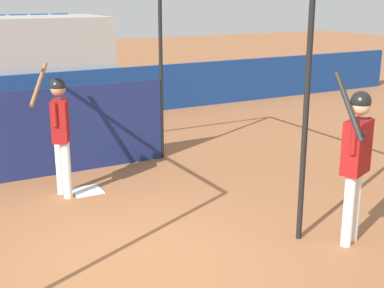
{
  "coord_description": "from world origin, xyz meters",
  "views": [
    {
      "loc": [
        -2.15,
        -5.22,
        2.99
      ],
      "look_at": [
        1.18,
        0.82,
        1.05
      ],
      "focal_mm": 50.0,
      "sensor_mm": 36.0,
      "label": 1
    }
  ],
  "objects": [
    {
      "name": "batting_cage",
      "position": [
        0.11,
        2.86,
        1.34
      ],
      "size": [
        3.91,
        4.04,
        3.19
      ],
      "color": "black",
      "rests_on": "ground"
    },
    {
      "name": "player_batter",
      "position": [
        -0.15,
        2.48,
        1.11
      ],
      "size": [
        0.6,
        0.92,
        1.98
      ],
      "rotation": [
        0.0,
        0.0,
        1.17
      ],
      "color": "white",
      "rests_on": "ground"
    },
    {
      "name": "outfield_wall",
      "position": [
        0.0,
        7.43,
        0.6
      ],
      "size": [
        24.0,
        0.12,
        1.2
      ],
      "color": "navy",
      "rests_on": "ground"
    },
    {
      "name": "player_waiting",
      "position": [
        2.49,
        -0.84,
        1.17
      ],
      "size": [
        0.62,
        0.57,
        2.15
      ],
      "rotation": [
        0.0,
        0.0,
        -2.75
      ],
      "color": "white",
      "rests_on": "ground"
    },
    {
      "name": "ground_plane",
      "position": [
        0.0,
        0.0,
        0.0
      ],
      "size": [
        60.0,
        60.0,
        0.0
      ],
      "primitive_type": "plane",
      "color": "#935B38"
    },
    {
      "name": "home_plate",
      "position": [
        0.21,
        2.47,
        0.01
      ],
      "size": [
        0.44,
        0.44,
        0.02
      ],
      "color": "white",
      "rests_on": "ground"
    }
  ]
}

